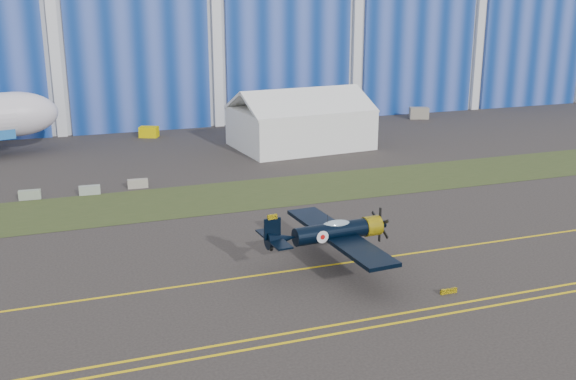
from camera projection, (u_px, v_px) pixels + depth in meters
name	position (u px, v px, depth m)	size (l,w,h in m)	color
ground	(86.00, 270.00, 47.61)	(260.00, 260.00, 0.00)	#35302E
grass_median	(76.00, 212.00, 60.26)	(260.00, 10.00, 0.02)	#475128
hangar	(49.00, 18.00, 108.26)	(220.00, 45.70, 30.00)	silver
taxiway_centreline	(92.00, 299.00, 43.09)	(200.00, 0.20, 0.02)	yellow
edge_line_near	(105.00, 375.00, 34.51)	(80.00, 0.20, 0.02)	yellow
edge_line_far	(103.00, 365.00, 35.41)	(80.00, 0.20, 0.02)	yellow
guard_board_right	(449.00, 291.00, 43.83)	(1.20, 0.15, 0.35)	yellow
warbird	(331.00, 232.00, 47.22)	(11.34, 13.37, 3.76)	black
tent	(300.00, 117.00, 84.80)	(17.21, 13.30, 7.52)	white
tug	(149.00, 132.00, 91.34)	(2.45, 1.53, 1.43)	#D9C300
gse_box	(419.00, 113.00, 104.73)	(2.90, 1.55, 1.74)	gray
barrier_a	(30.00, 195.00, 63.80)	(2.00, 0.60, 0.90)	gray
barrier_b	(90.00, 190.00, 65.30)	(2.00, 0.60, 0.90)	#919B90
barrier_c	(138.00, 184.00, 67.54)	(2.00, 0.60, 0.90)	#9D9587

